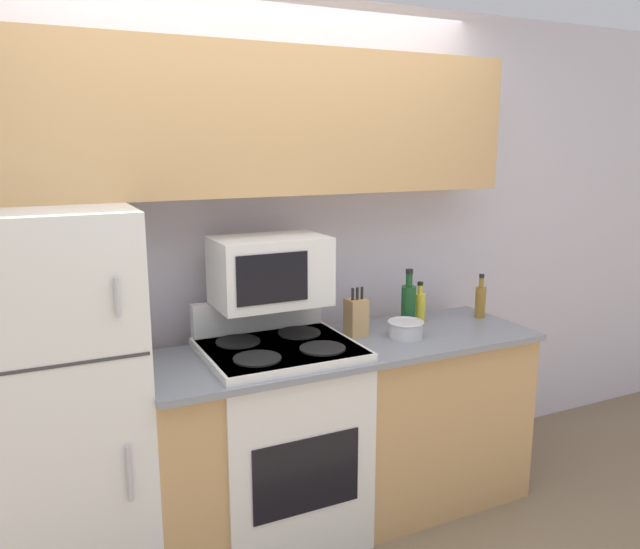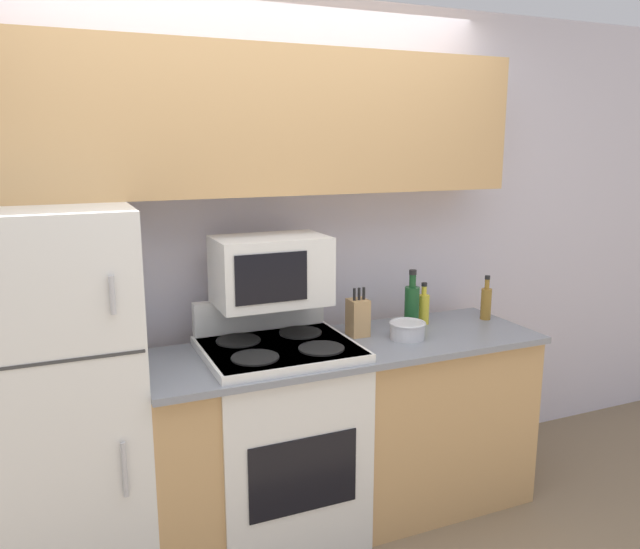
# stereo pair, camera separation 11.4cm
# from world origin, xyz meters

# --- Properties ---
(wall_back) EXTENTS (8.00, 0.05, 2.55)m
(wall_back) POSITION_xyz_m (0.00, 0.74, 1.27)
(wall_back) COLOR silver
(wall_back) RESTS_ON ground_plane
(lower_cabinets) EXTENTS (1.91, 0.62, 0.91)m
(lower_cabinets) POSITION_xyz_m (0.31, 0.29, 0.46)
(lower_cabinets) COLOR tan
(lower_cabinets) RESTS_ON ground_plane
(refrigerator) EXTENTS (0.63, 0.73, 1.61)m
(refrigerator) POSITION_xyz_m (-0.96, 0.35, 0.80)
(refrigerator) COLOR white
(refrigerator) RESTS_ON ground_plane
(upper_cabinets) EXTENTS (2.54, 0.32, 0.66)m
(upper_cabinets) POSITION_xyz_m (0.00, 0.56, 1.94)
(upper_cabinets) COLOR tan
(upper_cabinets) RESTS_ON refrigerator
(stove) EXTENTS (0.68, 0.60, 1.11)m
(stove) POSITION_xyz_m (-0.03, 0.28, 0.49)
(stove) COLOR white
(stove) RESTS_ON ground_plane
(microwave) EXTENTS (0.51, 0.33, 0.31)m
(microwave) POSITION_xyz_m (-0.03, 0.40, 1.27)
(microwave) COLOR white
(microwave) RESTS_ON stove
(knife_block) EXTENTS (0.09, 0.10, 0.24)m
(knife_block) POSITION_xyz_m (0.41, 0.37, 1.01)
(knife_block) COLOR tan
(knife_block) RESTS_ON lower_cabinets
(bowl) EXTENTS (0.18, 0.18, 0.08)m
(bowl) POSITION_xyz_m (0.61, 0.23, 0.96)
(bowl) COLOR silver
(bowl) RESTS_ON lower_cabinets
(bottle_cooking_spray) EXTENTS (0.06, 0.06, 0.22)m
(bottle_cooking_spray) POSITION_xyz_m (0.82, 0.42, 1.00)
(bottle_cooking_spray) COLOR gold
(bottle_cooking_spray) RESTS_ON lower_cabinets
(bottle_wine_green) EXTENTS (0.08, 0.08, 0.30)m
(bottle_wine_green) POSITION_xyz_m (0.73, 0.39, 1.03)
(bottle_wine_green) COLOR #194C23
(bottle_wine_green) RESTS_ON lower_cabinets
(bottle_vinegar) EXTENTS (0.06, 0.06, 0.24)m
(bottle_vinegar) POSITION_xyz_m (1.18, 0.36, 1.01)
(bottle_vinegar) COLOR olive
(bottle_vinegar) RESTS_ON lower_cabinets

